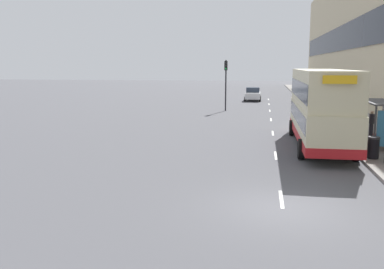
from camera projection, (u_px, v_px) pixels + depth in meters
The scene contains 16 objects.
ground_plane at pixel (283, 209), 13.70m from camera, with size 220.00×220.00×0.00m, color #515156.
pavement at pixel (325, 104), 50.12m from camera, with size 5.00×93.00×0.14m.
terrace_facade at pixel (366, 27), 48.07m from camera, with size 3.10×93.00×17.61m.
lane_mark_0 at pixel (281, 199), 14.68m from camera, with size 0.12×2.00×0.01m.
lane_mark_1 at pixel (276, 155), 21.75m from camera, with size 0.12×2.00×0.01m.
lane_mark_2 at pixel (273, 133), 28.83m from camera, with size 0.12×2.00×0.01m.
lane_mark_3 at pixel (271, 120), 35.90m from camera, with size 0.12×2.00×0.01m.
lane_mark_4 at pixel (270, 111), 42.98m from camera, with size 0.12×2.00×0.01m.
lane_mark_5 at pixel (269, 104), 50.05m from camera, with size 0.12×2.00×0.01m.
lane_mark_6 at pixel (268, 99), 57.13m from camera, with size 0.12×2.00×0.01m.
double_decker_bus_near at pixel (321, 106), 23.77m from camera, with size 2.85×11.20×4.30m.
car_0 at pixel (253, 94), 54.78m from camera, with size 2.08×4.12×1.71m.
pedestrian_at_shelter at pixel (371, 123), 27.02m from camera, with size 0.31×0.31×1.57m.
pedestrian_1 at pixel (364, 132), 22.94m from camera, with size 0.34×0.34×1.74m.
litter_bin at pixel (373, 148), 20.37m from camera, with size 0.55×0.55×1.05m.
traffic_light_far_kerb at pixel (226, 77), 42.28m from camera, with size 0.30×0.32×5.03m.
Camera 1 is at (-0.72, -13.44, 4.57)m, focal length 40.00 mm.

